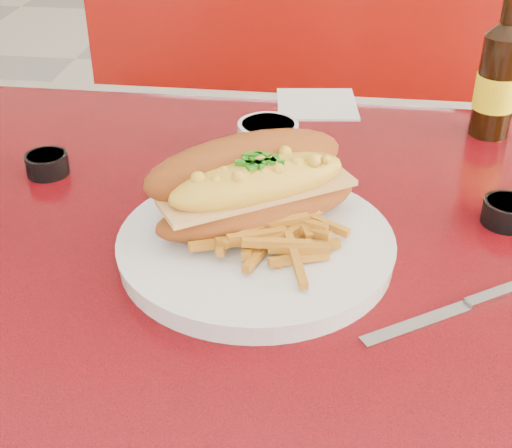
# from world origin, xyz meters

# --- Properties ---
(diner_table) EXTENTS (1.23, 0.83, 0.77)m
(diner_table) POSITION_xyz_m (0.00, 0.00, 0.61)
(diner_table) COLOR red
(diner_table) RESTS_ON ground
(booth_bench_far) EXTENTS (1.20, 0.51, 0.90)m
(booth_bench_far) POSITION_xyz_m (0.00, 0.81, 0.29)
(booth_bench_far) COLOR maroon
(booth_bench_far) RESTS_ON ground
(dinner_plate) EXTENTS (0.39, 0.39, 0.02)m
(dinner_plate) POSITION_xyz_m (-0.05, -0.05, 0.78)
(dinner_plate) COLOR silver
(dinner_plate) RESTS_ON diner_table
(mac_hoagie) EXTENTS (0.26, 0.23, 0.11)m
(mac_hoagie) POSITION_xyz_m (-0.06, -0.01, 0.84)
(mac_hoagie) COLOR #964818
(mac_hoagie) RESTS_ON dinner_plate
(fries_pile) EXTENTS (0.14, 0.14, 0.03)m
(fries_pile) POSITION_xyz_m (-0.03, -0.06, 0.81)
(fries_pile) COLOR orange
(fries_pile) RESTS_ON dinner_plate
(fork) EXTENTS (0.04, 0.13, 0.00)m
(fork) POSITION_xyz_m (-0.01, 0.02, 0.79)
(fork) COLOR #B8B8BC
(fork) RESTS_ON dinner_plate
(gravy_ramekin) EXTENTS (0.09, 0.09, 0.05)m
(gravy_ramekin) POSITION_xyz_m (-0.07, 0.19, 0.79)
(gravy_ramekin) COLOR silver
(gravy_ramekin) RESTS_ON diner_table
(sauce_cup_left) EXTENTS (0.07, 0.07, 0.03)m
(sauce_cup_left) POSITION_xyz_m (-0.35, 0.10, 0.79)
(sauce_cup_left) COLOR black
(sauce_cup_left) RESTS_ON diner_table
(sauce_cup_right) EXTENTS (0.08, 0.08, 0.03)m
(sauce_cup_right) POSITION_xyz_m (0.23, 0.05, 0.79)
(sauce_cup_right) COLOR black
(sauce_cup_right) RESTS_ON diner_table
(beer_bottle) EXTENTS (0.07, 0.07, 0.23)m
(beer_bottle) POSITION_xyz_m (0.25, 0.30, 0.86)
(beer_bottle) COLOR black
(beer_bottle) RESTS_ON diner_table
(knife) EXTENTS (0.17, 0.12, 0.01)m
(knife) POSITION_xyz_m (0.16, -0.12, 0.77)
(knife) COLOR #B8B8BC
(knife) RESTS_ON diner_table
(paper_napkin) EXTENTS (0.14, 0.14, 0.00)m
(paper_napkin) POSITION_xyz_m (-0.01, 0.38, 0.77)
(paper_napkin) COLOR silver
(paper_napkin) RESTS_ON diner_table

